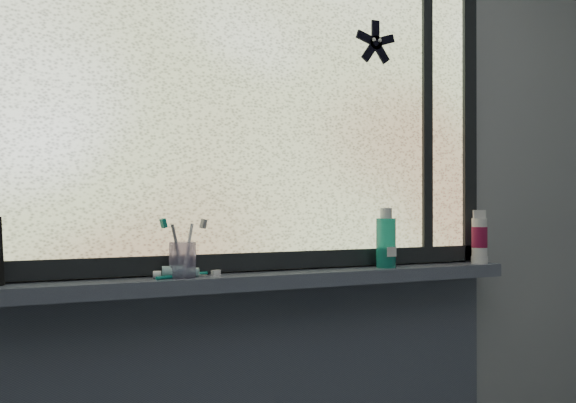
% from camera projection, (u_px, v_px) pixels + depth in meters
% --- Properties ---
extents(wall_back, '(3.00, 0.01, 2.50)m').
position_uv_depth(wall_back, '(253.00, 192.00, 1.87)').
color(wall_back, '#9EA3A8').
rests_on(wall_back, ground).
extents(windowsill, '(1.62, 0.14, 0.04)m').
position_uv_depth(windowsill, '(263.00, 280.00, 1.80)').
color(windowsill, '#4D5467').
rests_on(windowsill, wall_back).
extents(window_pane, '(1.50, 0.01, 1.00)m').
position_uv_depth(window_pane, '(256.00, 95.00, 1.85)').
color(window_pane, silver).
rests_on(window_pane, wall_back).
extents(frame_bottom, '(1.60, 0.03, 0.05)m').
position_uv_depth(frame_bottom, '(256.00, 261.00, 1.84)').
color(frame_bottom, black).
rests_on(frame_bottom, windowsill).
extents(frame_right, '(0.05, 0.03, 1.10)m').
position_uv_depth(frame_right, '(468.00, 111.00, 2.17)').
color(frame_right, black).
rests_on(frame_right, wall_back).
extents(frame_mullion, '(0.03, 0.03, 1.00)m').
position_uv_depth(frame_mullion, '(426.00, 108.00, 2.10)').
color(frame_mullion, black).
rests_on(frame_mullion, wall_back).
extents(starfish_sticker, '(0.15, 0.02, 0.15)m').
position_uv_depth(starfish_sticker, '(375.00, 43.00, 2.01)').
color(starfish_sticker, black).
rests_on(starfish_sticker, window_pane).
extents(toothpaste_tube, '(0.18, 0.08, 0.03)m').
position_uv_depth(toothpaste_tube, '(180.00, 272.00, 1.69)').
color(toothpaste_tube, silver).
rests_on(toothpaste_tube, windowsill).
extents(toothbrush_cup, '(0.09, 0.09, 0.09)m').
position_uv_depth(toothbrush_cup, '(183.00, 260.00, 1.69)').
color(toothbrush_cup, '#9D93C3').
rests_on(toothbrush_cup, windowsill).
extents(toothbrush_lying, '(0.20, 0.10, 0.01)m').
position_uv_depth(toothbrush_lying, '(183.00, 275.00, 1.69)').
color(toothbrush_lying, '#0E7F70').
rests_on(toothbrush_lying, windowsill).
extents(mouthwash_bottle, '(0.07, 0.07, 0.15)m').
position_uv_depth(mouthwash_bottle, '(386.00, 238.00, 1.96)').
color(mouthwash_bottle, teal).
rests_on(mouthwash_bottle, windowsill).
extents(cream_tube, '(0.07, 0.07, 0.12)m').
position_uv_depth(cream_tube, '(479.00, 235.00, 2.11)').
color(cream_tube, silver).
rests_on(cream_tube, windowsill).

